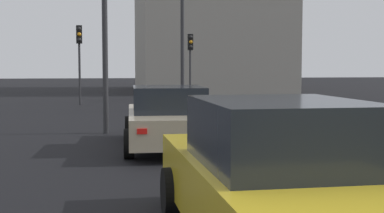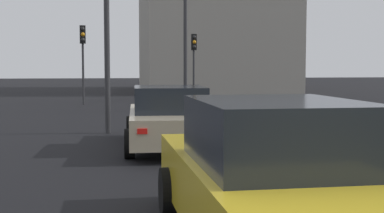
% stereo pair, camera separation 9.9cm
% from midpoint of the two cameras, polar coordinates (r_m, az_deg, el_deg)
% --- Properties ---
extents(car_beige_lead, '(4.75, 2.20, 1.49)m').
position_cam_midpoint_polar(car_beige_lead, '(12.82, -2.83, -1.23)').
color(car_beige_lead, tan).
rests_on(car_beige_lead, ground_plane).
extents(car_yellow_second, '(4.78, 2.11, 1.63)m').
position_cam_midpoint_polar(car_yellow_second, '(5.78, 8.34, -7.65)').
color(car_yellow_second, gold).
rests_on(car_yellow_second, ground_plane).
extents(traffic_light_near_left, '(0.32, 0.30, 3.74)m').
position_cam_midpoint_polar(traffic_light_near_left, '(30.01, -0.27, 5.77)').
color(traffic_light_near_left, '#2D2D30').
rests_on(traffic_light_near_left, ground_plane).
extents(traffic_light_near_right, '(0.33, 0.30, 3.98)m').
position_cam_midpoint_polar(traffic_light_near_right, '(27.39, -12.04, 6.15)').
color(traffic_light_near_right, '#2D2D30').
rests_on(traffic_light_near_right, ground_plane).
extents(street_lamp_kerbside, '(0.56, 0.36, 6.32)m').
position_cam_midpoint_polar(street_lamp_kerbside, '(23.30, -1.17, 8.85)').
color(street_lamp_kerbside, '#2D2D30').
rests_on(street_lamp_kerbside, ground_plane).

